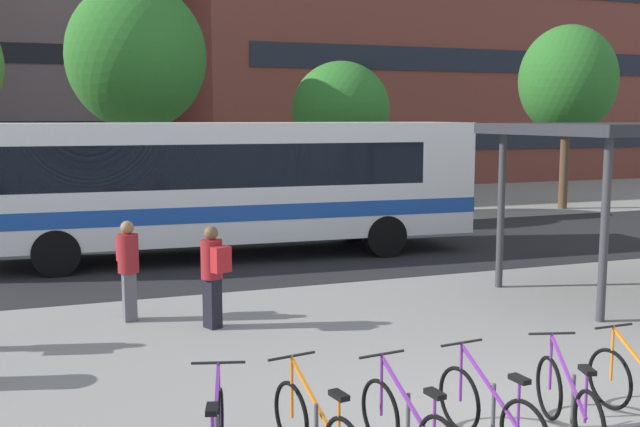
{
  "coord_description": "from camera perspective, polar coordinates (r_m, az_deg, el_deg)",
  "views": [
    {
      "loc": [
        -4.31,
        -5.84,
        3.34
      ],
      "look_at": [
        -0.3,
        5.21,
        1.79
      ],
      "focal_mm": 41.47,
      "sensor_mm": 36.0,
      "label": 1
    }
  ],
  "objects": [
    {
      "name": "bus_lane_asphalt",
      "position": [
        18.03,
        -5.76,
        -3.21
      ],
      "size": [
        80.0,
        7.2,
        0.01
      ],
      "primitive_type": "cube",
      "color": "#232326",
      "rests_on": "ground"
    },
    {
      "name": "city_bus",
      "position": [
        17.67,
        -7.37,
        2.35
      ],
      "size": [
        12.13,
        3.11,
        3.2
      ],
      "rotation": [
        0.0,
        0.0,
        -0.05
      ],
      "color": "white",
      "rests_on": "ground"
    },
    {
      "name": "parked_bicycle_purple_3",
      "position": [
        7.84,
        13.0,
        -14.83
      ],
      "size": [
        0.52,
        1.72,
        0.99
      ],
      "rotation": [
        0.0,
        0.0,
        1.68
      ],
      "color": "black",
      "rests_on": "ground"
    },
    {
      "name": "parked_bicycle_purple_4",
      "position": [
        8.33,
        18.59,
        -13.67
      ],
      "size": [
        0.64,
        1.67,
        0.99
      ],
      "rotation": [
        0.0,
        0.0,
        1.3
      ],
      "color": "black",
      "rests_on": "ground"
    },
    {
      "name": "commuter_red_pack_0",
      "position": [
        11.77,
        -8.25,
        -4.35
      ],
      "size": [
        0.49,
        0.6,
        1.64
      ],
      "rotation": [
        0.0,
        0.0,
        1.97
      ],
      "color": "black",
      "rests_on": "ground"
    },
    {
      "name": "commuter_red_pack_2",
      "position": [
        12.53,
        -14.6,
        -3.74
      ],
      "size": [
        0.36,
        0.54,
        1.66
      ],
      "rotation": [
        0.0,
        0.0,
        4.79
      ],
      "color": "#565660",
      "rests_on": "ground"
    },
    {
      "name": "street_tree_1",
      "position": [
        28.33,
        18.58,
        9.67
      ],
      "size": [
        3.47,
        3.47,
        6.59
      ],
      "color": "brown",
      "rests_on": "ground"
    },
    {
      "name": "street_tree_2",
      "position": [
        24.65,
        1.62,
        7.99
      ],
      "size": [
        3.23,
        3.23,
        5.16
      ],
      "color": "brown",
      "rests_on": "ground"
    },
    {
      "name": "street_tree_3",
      "position": [
        23.57,
        -13.98,
        11.64
      ],
      "size": [
        4.22,
        4.22,
        7.4
      ],
      "color": "brown",
      "rests_on": "ground"
    },
    {
      "name": "building_centre_block",
      "position": [
        49.57,
        -19.38,
        10.55
      ],
      "size": [
        14.11,
        11.12,
        12.7
      ],
      "color": "gray",
      "rests_on": "ground"
    }
  ]
}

